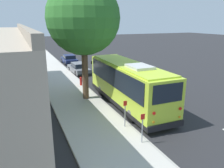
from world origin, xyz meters
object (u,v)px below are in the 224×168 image
object	(u,v)px
sign_post_near	(142,128)
fire_hydrant	(81,81)
shuttle_bus	(127,82)
parked_sedan_gray	(79,68)
sign_post_far	(125,113)
street_tree	(82,13)
parked_sedan_navy	(69,59)

from	to	relation	value
sign_post_near	fire_hydrant	size ratio (longest dim) A/B	1.92
shuttle_bus	fire_hydrant	distance (m)	6.37
parked_sedan_gray	sign_post_far	size ratio (longest dim) A/B	2.88
street_tree	sign_post_far	size ratio (longest dim) A/B	6.10
shuttle_bus	parked_sedan_navy	world-z (taller)	shuttle_bus
street_tree	sign_post_near	bearing A→B (deg)	-175.13
shuttle_bus	parked_sedan_gray	distance (m)	11.68
parked_sedan_navy	street_tree	size ratio (longest dim) A/B	0.44
shuttle_bus	sign_post_far	xyz separation A→B (m)	(-3.35, 1.88, -0.82)
parked_sedan_gray	sign_post_far	bearing A→B (deg)	172.92
sign_post_far	fire_hydrant	xyz separation A→B (m)	(9.31, 0.01, -0.41)
parked_sedan_gray	street_tree	distance (m)	11.20
parked_sedan_gray	parked_sedan_navy	world-z (taller)	parked_sedan_navy
shuttle_bus	fire_hydrant	world-z (taller)	shuttle_bus
shuttle_bus	parked_sedan_navy	size ratio (longest dim) A/B	2.34
parked_sedan_navy	sign_post_near	distance (m)	23.49
shuttle_bus	parked_sedan_navy	bearing A→B (deg)	1.74
parked_sedan_navy	street_tree	world-z (taller)	street_tree
sign_post_far	parked_sedan_navy	bearing A→B (deg)	-4.36
fire_hydrant	parked_sedan_navy	bearing A→B (deg)	-7.71
parked_sedan_navy	sign_post_far	xyz separation A→B (m)	(-21.53, 1.64, 0.37)
parked_sedan_gray	parked_sedan_navy	bearing A→B (deg)	-4.88
shuttle_bus	street_tree	bearing A→B (deg)	47.73
parked_sedan_navy	sign_post_far	bearing A→B (deg)	176.14
parked_sedan_navy	street_tree	distance (m)	17.07
sign_post_near	parked_sedan_navy	bearing A→B (deg)	-4.00
shuttle_bus	parked_sedan_gray	world-z (taller)	shuttle_bus
shuttle_bus	street_tree	size ratio (longest dim) A/B	1.02
sign_post_near	fire_hydrant	bearing A→B (deg)	0.07
shuttle_bus	fire_hydrant	bearing A→B (deg)	18.61
parked_sedan_gray	fire_hydrant	bearing A→B (deg)	164.70
parked_sedan_navy	fire_hydrant	xyz separation A→B (m)	(-12.22, 1.65, -0.04)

